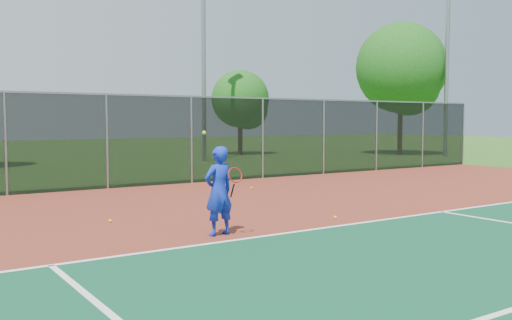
{
  "coord_description": "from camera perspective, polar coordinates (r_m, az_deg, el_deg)",
  "views": [
    {
      "loc": [
        -9.11,
        -5.68,
        2.2
      ],
      "look_at": [
        -1.97,
        5.0,
        1.3
      ],
      "focal_mm": 40.0,
      "sensor_mm": 36.0,
      "label": 1
    }
  ],
  "objects": [
    {
      "name": "tree_back_mid",
      "position": [
        36.45,
        -1.41,
        5.87
      ],
      "size": [
        3.68,
        3.68,
        5.4
      ],
      "color": "#3A2815",
      "rests_on": "ground"
    },
    {
      "name": "court_apron",
      "position": [
        12.11,
        15.95,
        -6.56
      ],
      "size": [
        30.0,
        20.0,
        0.02
      ],
      "primitive_type": "cube",
      "color": "maroon",
      "rests_on": "ground"
    },
    {
      "name": "practice_ball_4",
      "position": [
        12.77,
        7.93,
        -5.7
      ],
      "size": [
        0.07,
        0.07,
        0.07
      ],
      "primitive_type": "sphere",
      "color": "yellow",
      "rests_on": "court_apron"
    },
    {
      "name": "floodlight_n",
      "position": [
        31.17,
        -5.29,
        13.72
      ],
      "size": [
        0.9,
        0.4,
        13.36
      ],
      "color": "gray",
      "rests_on": "ground"
    },
    {
      "name": "practice_ball_0",
      "position": [
        18.12,
        -0.45,
        -2.79
      ],
      "size": [
        0.07,
        0.07,
        0.07
      ],
      "primitive_type": "sphere",
      "color": "yellow",
      "rests_on": "court_apron"
    },
    {
      "name": "practice_ball_1",
      "position": [
        12.61,
        -14.36,
        -5.91
      ],
      "size": [
        0.07,
        0.07,
        0.07
      ],
      "primitive_type": "sphere",
      "color": "yellow",
      "rests_on": "court_apron"
    },
    {
      "name": "tree_back_right",
      "position": [
        37.4,
        14.48,
        8.53
      ],
      "size": [
        5.68,
        5.68,
        8.34
      ],
      "color": "#3A2815",
      "rests_on": "ground"
    },
    {
      "name": "ground",
      "position": [
        10.96,
        24.02,
        -7.92
      ],
      "size": [
        120.0,
        120.0,
        0.0
      ],
      "primitive_type": "plane",
      "color": "#2A5719",
      "rests_on": "ground"
    },
    {
      "name": "fence_back",
      "position": [
        19.9,
        -6.49,
        2.15
      ],
      "size": [
        30.0,
        0.06,
        3.03
      ],
      "color": "black",
      "rests_on": "court_apron"
    },
    {
      "name": "floodlight_ne",
      "position": [
        36.36,
        18.62,
        12.13
      ],
      "size": [
        0.9,
        0.4,
        13.36
      ],
      "color": "gray",
      "rests_on": "ground"
    },
    {
      "name": "tennis_player",
      "position": [
        10.78,
        -3.74,
        -3.09
      ],
      "size": [
        0.66,
        0.65,
        1.98
      ],
      "color": "#142BBC",
      "rests_on": "court_apron"
    }
  ]
}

